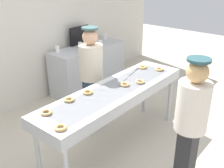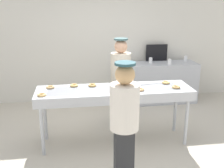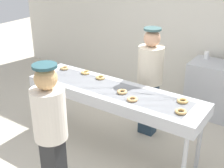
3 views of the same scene
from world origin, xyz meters
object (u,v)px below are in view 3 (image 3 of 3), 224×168
object	(u,v)px
glazed_donut_7	(42,74)
paper_cup_3	(207,55)
worker_baker	(150,75)
customer_waiting	(50,126)
glazed_donut_2	(132,99)
glazed_donut_5	(64,68)
fryer_conveyor	(113,94)
glazed_donut_4	(181,112)
glazed_donut_3	(85,72)
glazed_donut_6	(100,77)
glazed_donut_0	(183,101)
glazed_donut_1	(122,92)

from	to	relation	value
glazed_donut_7	paper_cup_3	world-z (taller)	paper_cup_3
worker_baker	paper_cup_3	size ratio (longest dim) A/B	13.31
worker_baker	customer_waiting	bearing A→B (deg)	87.63
glazed_donut_2	glazed_donut_7	distance (m)	1.51
glazed_donut_5	worker_baker	bearing A→B (deg)	20.87
glazed_donut_5	customer_waiting	world-z (taller)	customer_waiting
paper_cup_3	glazed_donut_2	bearing A→B (deg)	-96.54
fryer_conveyor	customer_waiting	world-z (taller)	customer_waiting
worker_baker	paper_cup_3	distance (m)	1.35
worker_baker	glazed_donut_4	bearing A→B (deg)	142.13
fryer_conveyor	glazed_donut_2	distance (m)	0.42
worker_baker	customer_waiting	world-z (taller)	worker_baker
fryer_conveyor	glazed_donut_7	distance (m)	1.15
glazed_donut_3	glazed_donut_6	bearing A→B (deg)	-5.99
glazed_donut_2	worker_baker	xyz separation A→B (m)	(-0.17, 0.80, 0.01)
glazed_donut_4	glazed_donut_5	size ratio (longest dim) A/B	1.00
customer_waiting	glazed_donut_0	bearing A→B (deg)	66.37
glazed_donut_6	paper_cup_3	size ratio (longest dim) A/B	1.07
glazed_donut_4	worker_baker	bearing A→B (deg)	136.11
glazed_donut_1	customer_waiting	size ratio (longest dim) A/B	0.08
glazed_donut_3	glazed_donut_7	size ratio (longest dim) A/B	1.00
glazed_donut_4	glazed_donut_1	bearing A→B (deg)	175.52
glazed_donut_3	glazed_donut_7	world-z (taller)	same
worker_baker	customer_waiting	distance (m)	1.79
glazed_donut_1	worker_baker	world-z (taller)	worker_baker
glazed_donut_0	glazed_donut_2	xyz separation A→B (m)	(-0.53, -0.30, 0.00)
glazed_donut_5	paper_cup_3	xyz separation A→B (m)	(1.65, 1.76, 0.03)
glazed_donut_7	worker_baker	size ratio (longest dim) A/B	0.08
glazed_donut_1	glazed_donut_3	xyz separation A→B (m)	(-0.81, 0.26, 0.00)
fryer_conveyor	glazed_donut_5	world-z (taller)	glazed_donut_5
glazed_donut_2	fryer_conveyor	bearing A→B (deg)	159.15
glazed_donut_0	glazed_donut_3	size ratio (longest dim) A/B	1.00
glazed_donut_2	glazed_donut_5	bearing A→B (deg)	167.06
glazed_donut_2	glazed_donut_7	bearing A→B (deg)	-178.42
glazed_donut_4	glazed_donut_6	distance (m)	1.37
glazed_donut_4	glazed_donut_0	bearing A→B (deg)	107.96
glazed_donut_7	paper_cup_3	size ratio (longest dim) A/B	1.07
glazed_donut_4	glazed_donut_6	xyz separation A→B (m)	(-1.34, 0.29, 0.00)
glazed_donut_0	glazed_donut_6	size ratio (longest dim) A/B	1.00
glazed_donut_3	worker_baker	xyz separation A→B (m)	(0.86, 0.43, 0.01)
fryer_conveyor	glazed_donut_0	size ratio (longest dim) A/B	18.74
glazed_donut_1	glazed_donut_4	world-z (taller)	same
glazed_donut_1	glazed_donut_2	bearing A→B (deg)	-26.30
worker_baker	glazed_donut_2	bearing A→B (deg)	108.15
glazed_donut_6	paper_cup_3	bearing A→B (deg)	61.10
glazed_donut_0	glazed_donut_1	world-z (taller)	same
fryer_conveyor	glazed_donut_0	xyz separation A→B (m)	(0.91, 0.16, 0.10)
worker_baker	glazed_donut_1	bearing A→B (deg)	92.19
glazed_donut_6	paper_cup_3	distance (m)	2.00
glazed_donut_3	fryer_conveyor	bearing A→B (deg)	-18.64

